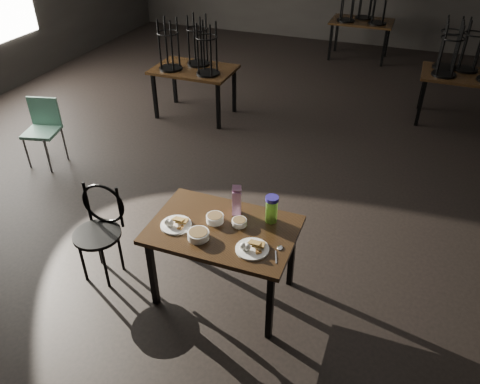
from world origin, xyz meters
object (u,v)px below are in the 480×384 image
at_px(main_table, 223,235).
at_px(water_bottle, 272,209).
at_px(juice_carton, 237,201).
at_px(bentwood_chair, 100,225).
at_px(school_chair, 43,126).

xyz_separation_m(main_table, water_bottle, (0.34, 0.23, 0.20)).
bearing_deg(juice_carton, water_bottle, 1.10).
distance_m(water_bottle, bentwood_chair, 1.57).
relative_size(main_table, water_bottle, 4.99).
bearing_deg(bentwood_chair, main_table, -0.17).
bearing_deg(water_bottle, juice_carton, -178.90).
height_order(juice_carton, school_chair, juice_carton).
height_order(juice_carton, bentwood_chair, juice_carton).
height_order(main_table, juice_carton, juice_carton).
xyz_separation_m(juice_carton, school_chair, (-3.07, 1.15, -0.37)).
bearing_deg(bentwood_chair, school_chair, 136.12).
bearing_deg(bentwood_chair, juice_carton, 10.06).
xyz_separation_m(water_bottle, school_chair, (-3.37, 1.15, -0.36)).
relative_size(juice_carton, school_chair, 0.34).
distance_m(main_table, school_chair, 3.33).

